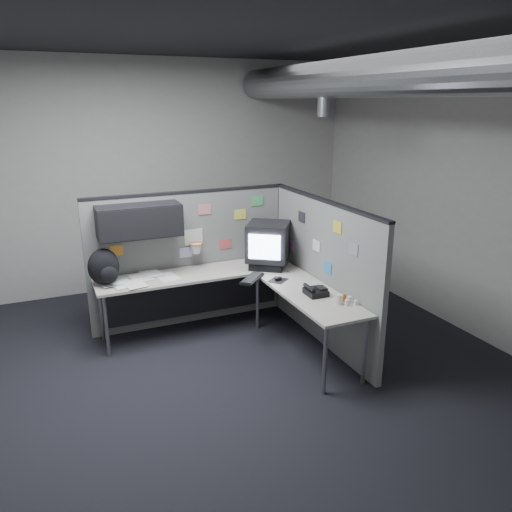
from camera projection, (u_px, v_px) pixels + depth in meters
name	position (u px, v px, depth m)	size (l,w,h in m)	color
room	(289.00, 159.00, 4.73)	(5.62, 5.62, 3.22)	black
partition_back	(178.00, 246.00, 5.83)	(2.44, 0.42, 1.63)	slate
partition_right	(322.00, 272.00, 5.51)	(0.07, 2.23, 1.63)	slate
desk	(226.00, 287.00, 5.63)	(2.31, 2.11, 0.73)	#AFAA9E
monitor	(268.00, 244.00, 5.88)	(0.65, 0.65, 0.53)	black
keyboard	(252.00, 279.00, 5.50)	(0.38, 0.39, 0.04)	black
mouse	(278.00, 279.00, 5.49)	(0.26, 0.25, 0.04)	black
phone	(315.00, 291.00, 5.08)	(0.21, 0.23, 0.10)	black
bottles	(348.00, 300.00, 4.86)	(0.13, 0.16, 0.08)	silver
cup	(339.00, 299.00, 4.84)	(0.07, 0.07, 0.10)	beige
papers	(138.00, 280.00, 5.50)	(0.89, 0.62, 0.02)	white
backpack	(104.00, 268.00, 5.30)	(0.35, 0.32, 0.40)	black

